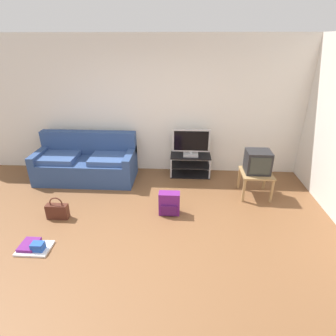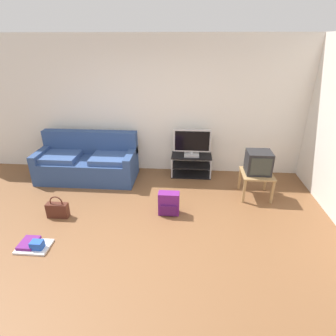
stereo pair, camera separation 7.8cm
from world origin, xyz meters
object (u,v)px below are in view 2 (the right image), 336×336
at_px(backpack, 169,204).
at_px(handbag, 58,210).
at_px(tv_stand, 191,165).
at_px(couch, 88,162).
at_px(side_table, 257,177).
at_px(floor_tray, 33,245).
at_px(flat_tv, 192,143).
at_px(crt_tv, 258,162).

xyz_separation_m(backpack, handbag, (-1.75, -0.23, -0.05)).
bearing_deg(tv_stand, couch, -172.54).
height_order(couch, side_table, couch).
relative_size(couch, floor_tray, 4.47).
relative_size(flat_tv, floor_tray, 1.71).
bearing_deg(crt_tv, side_table, -90.00).
bearing_deg(tv_stand, floor_tray, -131.68).
bearing_deg(backpack, flat_tv, 55.50).
distance_m(tv_stand, flat_tv, 0.49).
relative_size(backpack, handbag, 1.02).
bearing_deg(crt_tv, couch, 171.61).
bearing_deg(tv_stand, handbag, -141.57).
distance_m(flat_tv, backpack, 1.56).
distance_m(couch, floor_tray, 2.15).
height_order(couch, backpack, couch).
bearing_deg(floor_tray, tv_stand, 48.32).
distance_m(couch, tv_stand, 2.10).
xyz_separation_m(side_table, floor_tray, (-3.29, -1.64, -0.34)).
relative_size(side_table, handbag, 1.42).
xyz_separation_m(couch, handbag, (-0.03, -1.40, -0.20)).
xyz_separation_m(tv_stand, handbag, (-2.11, -1.68, -0.09)).
xyz_separation_m(flat_tv, handbag, (-2.11, -1.65, -0.58)).
relative_size(side_table, floor_tray, 1.24).
bearing_deg(side_table, flat_tv, 147.06).
distance_m(flat_tv, crt_tv, 1.36).
xyz_separation_m(couch, crt_tv, (3.23, -0.48, 0.32)).
height_order(couch, tv_stand, couch).
bearing_deg(floor_tray, crt_tv, 26.73).
bearing_deg(crt_tv, handbag, -164.12).
xyz_separation_m(couch, backpack, (1.72, -1.18, -0.15)).
bearing_deg(crt_tv, floor_tray, -153.27).
xyz_separation_m(couch, tv_stand, (2.08, 0.27, -0.11)).
distance_m(couch, backpack, 2.09).
bearing_deg(side_table, crt_tv, 90.00).
bearing_deg(floor_tray, backpack, 28.19).
relative_size(tv_stand, handbag, 2.14).
height_order(side_table, crt_tv, crt_tv).
relative_size(handbag, floor_tray, 0.88).
relative_size(crt_tv, handbag, 1.10).
xyz_separation_m(flat_tv, side_table, (1.15, -0.74, -0.33)).
relative_size(tv_stand, flat_tv, 1.10).
bearing_deg(handbag, side_table, 15.62).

